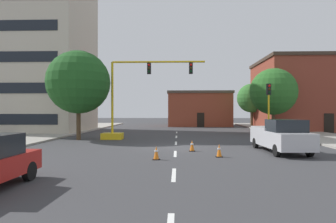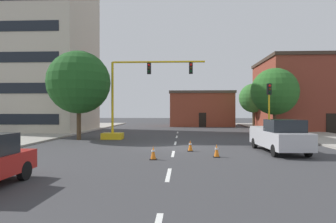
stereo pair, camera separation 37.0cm
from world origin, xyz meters
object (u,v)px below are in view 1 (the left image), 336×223
traffic_signal_gantry (125,114)px  tree_right_mid (273,92)px  traffic_cone_roadside_a (156,153)px  tree_left_near (79,82)px  traffic_cone_roadside_b (192,146)px  pickup_truck_silver (280,136)px  tree_right_far (252,98)px  traffic_light_pole_right (269,99)px  traffic_cone_roadside_c (219,151)px

traffic_signal_gantry → tree_right_mid: (14.68, 5.84, 2.27)m
traffic_signal_gantry → traffic_cone_roadside_a: traffic_signal_gantry is taller
tree_left_near → traffic_cone_roadside_b: size_ratio=11.00×
tree_right_mid → pickup_truck_silver: 14.34m
tree_right_far → traffic_signal_gantry: bearing=-132.6°
tree_right_far → traffic_cone_roadside_b: 25.79m
traffic_light_pole_right → traffic_cone_roadside_b: 10.31m
traffic_signal_gantry → traffic_cone_roadside_a: size_ratio=12.71×
tree_right_far → traffic_cone_roadside_c: (-8.21, -25.86, -3.92)m
tree_right_far → traffic_cone_roadside_b: tree_right_far is taller
tree_right_far → traffic_cone_roadside_c: tree_right_far is taller
traffic_light_pole_right → pickup_truck_silver: size_ratio=0.87×
traffic_signal_gantry → traffic_light_pole_right: 12.39m
traffic_signal_gantry → pickup_truck_silver: traffic_signal_gantry is taller
traffic_cone_roadside_b → traffic_cone_roadside_c: size_ratio=0.97×
pickup_truck_silver → traffic_cone_roadside_a: (-7.28, -2.98, -0.63)m
pickup_truck_silver → traffic_cone_roadside_b: pickup_truck_silver is taller
tree_right_far → traffic_cone_roadside_b: (-9.56, -23.62, -3.93)m
tree_right_mid → traffic_cone_roadside_a: (-11.18, -16.31, -4.17)m
traffic_cone_roadside_a → traffic_cone_roadside_c: bearing=16.0°
traffic_signal_gantry → tree_right_far: size_ratio=1.42×
tree_right_far → pickup_truck_silver: (-4.25, -23.84, -3.30)m
tree_left_near → pickup_truck_silver: (14.69, -6.86, -3.95)m
pickup_truck_silver → traffic_cone_roadside_a: pickup_truck_silver is taller
tree_left_near → tree_right_mid: 19.69m
traffic_cone_roadside_a → traffic_signal_gantry: bearing=108.5°
tree_right_far → pickup_truck_silver: tree_right_far is taller
tree_right_far → traffic_cone_roadside_c: bearing=-107.6°
traffic_cone_roadside_b → traffic_cone_roadside_a: bearing=-121.7°
tree_right_mid → tree_right_far: tree_right_mid is taller
traffic_cone_roadside_b → traffic_signal_gantry: bearing=126.9°
traffic_signal_gantry → tree_right_far: 22.30m
tree_right_mid → traffic_cone_roadside_b: size_ratio=10.07×
traffic_light_pole_right → tree_right_far: tree_right_far is taller
traffic_cone_roadside_b → traffic_cone_roadside_c: 2.61m
pickup_truck_silver → traffic_cone_roadside_c: (-3.95, -2.02, -0.62)m
traffic_light_pole_right → traffic_cone_roadside_c: size_ratio=6.73×
tree_right_mid → traffic_cone_roadside_c: 17.74m
tree_left_near → traffic_cone_roadside_a: bearing=-53.0°
pickup_truck_silver → traffic_cone_roadside_c: pickup_truck_silver is taller
tree_left_near → traffic_signal_gantry: bearing=9.3°
traffic_light_pole_right → traffic_cone_roadside_c: traffic_light_pole_right is taller
traffic_light_pole_right → pickup_truck_silver: 7.82m
traffic_signal_gantry → pickup_truck_silver: (10.78, -7.50, -1.26)m
traffic_light_pole_right → tree_right_mid: (2.36, 6.10, 0.98)m
tree_right_mid → tree_right_far: size_ratio=1.10×
tree_right_mid → traffic_cone_roadside_c: tree_right_mid is taller
traffic_cone_roadside_b → traffic_light_pole_right: bearing=45.8°
tree_right_mid → traffic_cone_roadside_a: bearing=-124.4°
tree_left_near → tree_right_far: (18.94, 16.98, -0.66)m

